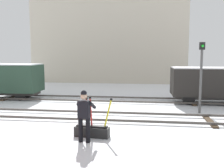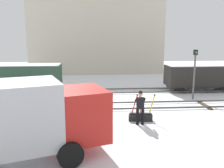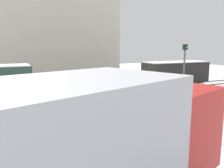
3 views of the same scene
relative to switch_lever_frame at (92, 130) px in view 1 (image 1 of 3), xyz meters
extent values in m
plane|color=white|center=(-1.22, 2.59, -0.25)|extent=(60.00, 60.00, 0.00)
cube|color=#4C4742|center=(-1.22, 1.87, -0.12)|extent=(44.00, 0.07, 0.10)
cube|color=#4C4742|center=(-1.22, 3.31, -0.12)|extent=(44.00, 0.07, 0.10)
cube|color=#423323|center=(4.65, 2.59, -0.21)|extent=(0.24, 1.94, 0.08)
cube|color=#4C4742|center=(-1.22, 6.26, -0.12)|extent=(44.00, 0.07, 0.10)
cube|color=#4C4742|center=(-1.22, 7.70, -0.12)|extent=(44.00, 0.07, 0.10)
cube|color=#423323|center=(-7.09, 6.98, -0.21)|extent=(0.24, 1.94, 0.08)
cube|color=#423323|center=(4.65, 6.98, -0.21)|extent=(0.24, 1.94, 0.08)
cube|color=black|center=(-0.01, 0.00, -0.07)|extent=(1.27, 0.50, 0.36)
cube|color=black|center=(-0.01, 0.00, 0.14)|extent=(1.13, 0.32, 0.06)
cylinder|color=red|center=(-0.33, 0.04, 0.62)|extent=(0.34, 0.09, 1.03)
sphere|color=black|center=(-0.19, 0.02, 1.13)|extent=(0.09, 0.09, 0.09)
cylinder|color=red|center=(-0.04, 0.00, 0.64)|extent=(0.12, 0.07, 1.05)
sphere|color=black|center=(-0.07, 0.01, 1.16)|extent=(0.09, 0.09, 0.09)
cylinder|color=yellow|center=(0.58, -0.07, 0.62)|extent=(0.30, 0.09, 1.03)
sphere|color=black|center=(0.70, -0.08, 1.13)|extent=(0.09, 0.09, 0.09)
cylinder|color=black|center=(-0.27, -0.57, 0.17)|extent=(0.15, 0.15, 0.82)
cylinder|color=black|center=(-0.01, -0.60, 0.17)|extent=(0.15, 0.15, 0.82)
cube|color=black|center=(-0.14, -0.59, 0.87)|extent=(0.40, 0.28, 0.58)
sphere|color=tan|center=(-0.14, -0.59, 1.31)|extent=(0.22, 0.22, 0.22)
sphere|color=black|center=(-0.14, -0.59, 1.41)|extent=(0.20, 0.20, 0.20)
cylinder|color=black|center=(-0.32, -0.31, 0.94)|extent=(0.17, 0.56, 0.29)
cylinder|color=black|center=(0.10, -0.37, 0.97)|extent=(0.17, 0.55, 0.35)
cylinder|color=#4C4C4C|center=(4.55, 4.28, 1.33)|extent=(0.12, 0.12, 3.14)
cube|color=black|center=(4.55, 4.28, 3.08)|extent=(0.24, 0.24, 0.36)
sphere|color=green|center=(4.55, 4.15, 3.08)|extent=(0.14, 0.14, 0.14)
cube|color=beige|center=(-2.06, 20.05, 4.20)|extent=(15.88, 6.84, 8.90)
cube|color=#2D2B28|center=(6.14, 6.98, 0.15)|extent=(5.18, 1.21, 0.20)
cube|color=black|center=(6.14, 6.98, 1.05)|extent=(5.46, 1.99, 1.60)
cube|color=white|center=(6.14, 6.98, 1.88)|extent=(5.36, 1.91, 0.06)
cylinder|color=black|center=(4.38, 6.43, 0.10)|extent=(0.70, 0.11, 0.70)
cylinder|color=black|center=(4.37, 7.49, 0.10)|extent=(0.70, 0.11, 0.70)
cylinder|color=black|center=(-6.07, 6.45, 0.10)|extent=(0.70, 0.11, 0.70)
cylinder|color=black|center=(-6.08, 7.55, 0.10)|extent=(0.70, 0.11, 0.70)
camera|label=1|loc=(1.87, -8.64, 2.68)|focal=40.90mm
camera|label=2|loc=(-2.41, -12.47, 4.09)|focal=40.05mm
camera|label=3|loc=(-6.25, -7.55, 3.10)|focal=36.39mm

